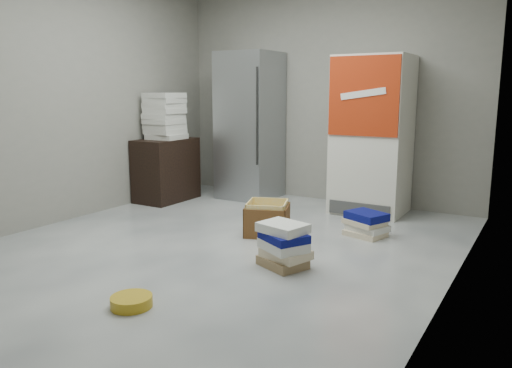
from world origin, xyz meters
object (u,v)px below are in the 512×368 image
object	(u,v)px
steel_fridge	(250,126)
cardboard_box	(267,221)
phonebook_stack_main	(284,245)
coke_cooler	(372,135)
wood_shelf	(166,170)

from	to	relation	value
steel_fridge	cardboard_box	world-z (taller)	steel_fridge
phonebook_stack_main	cardboard_box	distance (m)	0.95
coke_cooler	steel_fridge	bearing A→B (deg)	179.82
wood_shelf	phonebook_stack_main	size ratio (longest dim) A/B	1.74
coke_cooler	phonebook_stack_main	size ratio (longest dim) A/B	3.91
coke_cooler	phonebook_stack_main	world-z (taller)	coke_cooler
wood_shelf	phonebook_stack_main	xyz separation A→B (m)	(2.49, -1.46, -0.22)
coke_cooler	cardboard_box	xyz separation A→B (m)	(-0.57, -1.43, -0.77)
steel_fridge	coke_cooler	xyz separation A→B (m)	(1.65, -0.01, -0.05)
cardboard_box	wood_shelf	bearing A→B (deg)	139.30
wood_shelf	phonebook_stack_main	world-z (taller)	wood_shelf
phonebook_stack_main	wood_shelf	bearing A→B (deg)	172.58
coke_cooler	wood_shelf	world-z (taller)	coke_cooler
coke_cooler	wood_shelf	xyz separation A→B (m)	(-2.48, -0.72, -0.50)
coke_cooler	cardboard_box	size ratio (longest dim) A/B	3.41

